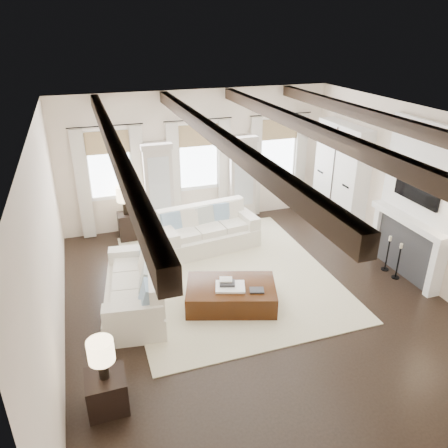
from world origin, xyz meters
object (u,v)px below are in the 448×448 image
object	(u,v)px
sofa_back	(207,231)
side_table_front	(107,392)
ottoman	(231,295)
side_table_back	(128,226)
sofa_left	(138,288)

from	to	relation	value
sofa_back	side_table_front	xyz separation A→B (m)	(-2.49, -3.89, -0.12)
sofa_back	ottoman	size ratio (longest dim) A/B	1.46
sofa_back	side_table_back	bearing A→B (deg)	149.80
sofa_back	sofa_left	size ratio (longest dim) A/B	0.99
side_table_front	side_table_back	xyz separation A→B (m)	(0.89, 4.82, 0.06)
sofa_back	sofa_left	distance (m)	2.52
sofa_left	ottoman	xyz separation A→B (m)	(1.54, -0.48, -0.16)
sofa_left	side_table_back	world-z (taller)	sofa_left
sofa_back	side_table_back	distance (m)	1.85
sofa_left	ottoman	distance (m)	1.62
sofa_left	ottoman	world-z (taller)	sofa_left
sofa_back	side_table_front	bearing A→B (deg)	-122.59
ottoman	side_table_back	world-z (taller)	side_table_back
side_table_back	sofa_left	bearing A→B (deg)	-93.58
sofa_back	side_table_front	distance (m)	4.62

